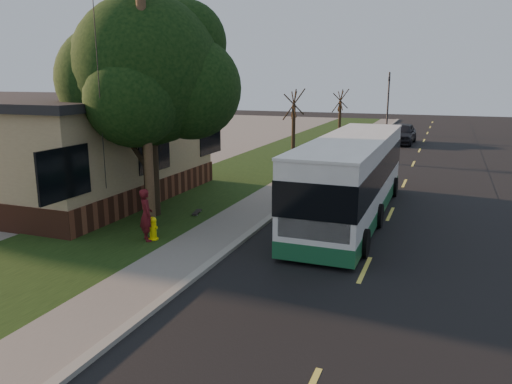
{
  "coord_description": "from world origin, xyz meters",
  "views": [
    {
      "loc": [
        5.8,
        -12.79,
        5.06
      ],
      "look_at": [
        0.25,
        1.59,
        1.5
      ],
      "focal_mm": 35.0,
      "sensor_mm": 36.0,
      "label": 1
    }
  ],
  "objects_px": {
    "bare_tree_near": "(294,124)",
    "bare_tree_far": "(340,114)",
    "fire_hydrant": "(153,228)",
    "traffic_signal": "(388,99)",
    "transit_bus": "(352,175)",
    "dumpster": "(118,183)",
    "skateboarder": "(146,215)",
    "leafy_tree": "(150,74)",
    "skateboard_main": "(197,212)",
    "distant_car": "(402,133)",
    "utility_pole": "(145,91)"
  },
  "relations": [
    {
      "from": "transit_bus",
      "to": "skateboarder",
      "type": "xyz_separation_m",
      "value": [
        -5.39,
        -5.12,
        -0.69
      ]
    },
    {
      "from": "fire_hydrant",
      "to": "utility_pole",
      "type": "bearing_deg",
      "value": 125.38
    },
    {
      "from": "utility_pole",
      "to": "skateboard_main",
      "type": "height_order",
      "value": "utility_pole"
    },
    {
      "from": "skateboarder",
      "to": "skateboard_main",
      "type": "relative_size",
      "value": 2.0
    },
    {
      "from": "fire_hydrant",
      "to": "traffic_signal",
      "type": "relative_size",
      "value": 0.13
    },
    {
      "from": "bare_tree_near",
      "to": "bare_tree_far",
      "type": "relative_size",
      "value": 1.07
    },
    {
      "from": "bare_tree_near",
      "to": "skateboarder",
      "type": "height_order",
      "value": "bare_tree_near"
    },
    {
      "from": "leafy_tree",
      "to": "skateboarder",
      "type": "bearing_deg",
      "value": -62.69
    },
    {
      "from": "leafy_tree",
      "to": "skateboarder",
      "type": "distance_m",
      "value": 5.3
    },
    {
      "from": "skateboard_main",
      "to": "distant_car",
      "type": "height_order",
      "value": "distant_car"
    },
    {
      "from": "dumpster",
      "to": "skateboarder",
      "type": "bearing_deg",
      "value": -45.9
    },
    {
      "from": "utility_pole",
      "to": "bare_tree_far",
      "type": "distance_m",
      "value": 29.13
    },
    {
      "from": "fire_hydrant",
      "to": "utility_pole",
      "type": "relative_size",
      "value": 0.08
    },
    {
      "from": "transit_bus",
      "to": "bare_tree_far",
      "type": "bearing_deg",
      "value": 102.75
    },
    {
      "from": "skateboarder",
      "to": "dumpster",
      "type": "distance_m",
      "value": 6.24
    },
    {
      "from": "fire_hydrant",
      "to": "utility_pole",
      "type": "height_order",
      "value": "utility_pole"
    },
    {
      "from": "leafy_tree",
      "to": "bare_tree_far",
      "type": "relative_size",
      "value": 1.94
    },
    {
      "from": "skateboard_main",
      "to": "fire_hydrant",
      "type": "bearing_deg",
      "value": -87.29
    },
    {
      "from": "fire_hydrant",
      "to": "leafy_tree",
      "type": "relative_size",
      "value": 0.09
    },
    {
      "from": "fire_hydrant",
      "to": "distant_car",
      "type": "bearing_deg",
      "value": 79.52
    },
    {
      "from": "fire_hydrant",
      "to": "skateboard_main",
      "type": "distance_m",
      "value": 3.24
    },
    {
      "from": "bare_tree_far",
      "to": "transit_bus",
      "type": "bearing_deg",
      "value": -77.25
    },
    {
      "from": "leafy_tree",
      "to": "traffic_signal",
      "type": "xyz_separation_m",
      "value": [
        4.67,
        31.35,
        -2.0
      ]
    },
    {
      "from": "transit_bus",
      "to": "distant_car",
      "type": "distance_m",
      "value": 22.31
    },
    {
      "from": "distant_car",
      "to": "bare_tree_near",
      "type": "bearing_deg",
      "value": -120.4
    },
    {
      "from": "fire_hydrant",
      "to": "skateboard_main",
      "type": "height_order",
      "value": "fire_hydrant"
    },
    {
      "from": "leafy_tree",
      "to": "distant_car",
      "type": "xyz_separation_m",
      "value": [
        6.62,
        24.63,
        -4.36
      ]
    },
    {
      "from": "leafy_tree",
      "to": "skateboarder",
      "type": "relative_size",
      "value": 4.72
    },
    {
      "from": "utility_pole",
      "to": "leafy_tree",
      "type": "height_order",
      "value": "utility_pole"
    },
    {
      "from": "bare_tree_near",
      "to": "dumpster",
      "type": "distance_m",
      "value": 14.2
    },
    {
      "from": "bare_tree_far",
      "to": "transit_bus",
      "type": "xyz_separation_m",
      "value": [
        5.66,
        -25.02,
        -0.42
      ]
    },
    {
      "from": "skateboarder",
      "to": "fire_hydrant",
      "type": "bearing_deg",
      "value": -89.95
    },
    {
      "from": "distant_car",
      "to": "bare_tree_far",
      "type": "bearing_deg",
      "value": 155.69
    },
    {
      "from": "traffic_signal",
      "to": "transit_bus",
      "type": "xyz_separation_m",
      "value": [
        2.16,
        -29.02,
        -1.58
      ]
    },
    {
      "from": "bare_tree_near",
      "to": "transit_bus",
      "type": "xyz_separation_m",
      "value": [
        6.16,
        -13.02,
        -0.57
      ]
    },
    {
      "from": "utility_pole",
      "to": "bare_tree_near",
      "type": "bearing_deg",
      "value": 90.66
    },
    {
      "from": "transit_bus",
      "to": "dumpster",
      "type": "height_order",
      "value": "transit_bus"
    },
    {
      "from": "traffic_signal",
      "to": "skateboarder",
      "type": "xyz_separation_m",
      "value": [
        -3.23,
        -34.14,
        -2.27
      ]
    },
    {
      "from": "skateboard_main",
      "to": "distant_car",
      "type": "xyz_separation_m",
      "value": [
        5.2,
        24.05,
        0.68
      ]
    },
    {
      "from": "transit_bus",
      "to": "skateboard_main",
      "type": "xyz_separation_m",
      "value": [
        -5.42,
        -1.76,
        -1.46
      ]
    },
    {
      "from": "bare_tree_near",
      "to": "distant_car",
      "type": "bearing_deg",
      "value": 57.35
    },
    {
      "from": "bare_tree_far",
      "to": "transit_bus",
      "type": "distance_m",
      "value": 25.65
    },
    {
      "from": "skateboarder",
      "to": "transit_bus",
      "type": "bearing_deg",
      "value": -93.08
    },
    {
      "from": "bare_tree_near",
      "to": "dumpster",
      "type": "relative_size",
      "value": 2.41
    },
    {
      "from": "utility_pole",
      "to": "skateboard_main",
      "type": "relative_size",
      "value": 11.0
    },
    {
      "from": "leafy_tree",
      "to": "transit_bus",
      "type": "height_order",
      "value": "leafy_tree"
    },
    {
      "from": "traffic_signal",
      "to": "dumpster",
      "type": "height_order",
      "value": "traffic_signal"
    },
    {
      "from": "skateboard_main",
      "to": "leafy_tree",
      "type": "bearing_deg",
      "value": -157.95
    },
    {
      "from": "fire_hydrant",
      "to": "distant_car",
      "type": "height_order",
      "value": "distant_car"
    },
    {
      "from": "bare_tree_near",
      "to": "bare_tree_far",
      "type": "bearing_deg",
      "value": 87.61
    }
  ]
}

